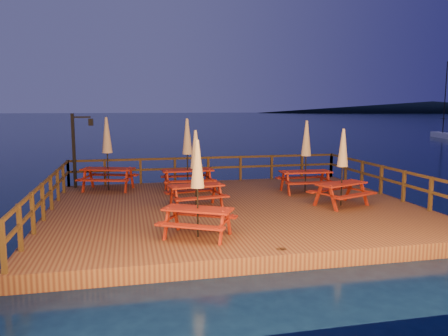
# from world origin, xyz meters

# --- Properties ---
(ground) EXTENTS (500.00, 500.00, 0.00)m
(ground) POSITION_xyz_m (0.00, 0.00, 0.00)
(ground) COLOR black
(ground) RESTS_ON ground
(deck) EXTENTS (12.00, 10.00, 0.40)m
(deck) POSITION_xyz_m (0.00, 0.00, 0.20)
(deck) COLOR #4E2819
(deck) RESTS_ON ground
(deck_piles) EXTENTS (11.44, 9.44, 1.40)m
(deck_piles) POSITION_xyz_m (0.00, 0.00, -0.30)
(deck_piles) COLOR #392912
(deck_piles) RESTS_ON ground
(railing) EXTENTS (11.80, 9.75, 1.10)m
(railing) POSITION_xyz_m (0.00, 1.78, 1.16)
(railing) COLOR #392912
(railing) RESTS_ON deck
(lamp_post) EXTENTS (0.85, 0.18, 3.00)m
(lamp_post) POSITION_xyz_m (-5.39, 4.55, 2.20)
(lamp_post) COLOR black
(lamp_post) RESTS_ON deck
(headland_right) EXTENTS (230.40, 86.40, 7.00)m
(headland_right) POSITION_xyz_m (185.00, 230.00, 3.50)
(headland_right) COLOR black
(headland_right) RESTS_ON ground
(sailboat) EXTENTS (2.72, 6.12, 9.03)m
(sailboat) POSITION_xyz_m (32.94, 30.66, 0.30)
(sailboat) COLOR white
(sailboat) RESTS_ON ground
(picnic_table_0) EXTENTS (2.00, 1.66, 2.81)m
(picnic_table_0) POSITION_xyz_m (-1.17, 2.87, 1.86)
(picnic_table_0) COLOR maroon
(picnic_table_0) RESTS_ON deck
(picnic_table_1) EXTENTS (1.98, 1.65, 2.75)m
(picnic_table_1) POSITION_xyz_m (3.19, 1.61, 1.83)
(picnic_table_1) COLOR maroon
(picnic_table_1) RESTS_ON deck
(picnic_table_2) EXTENTS (2.19, 2.07, 2.46)m
(picnic_table_2) POSITION_xyz_m (-1.74, -3.25, 1.68)
(picnic_table_2) COLOR maroon
(picnic_table_2) RESTS_ON deck
(picnic_table_3) EXTENTS (2.40, 2.16, 2.87)m
(picnic_table_3) POSITION_xyz_m (-4.21, 3.73, 1.89)
(picnic_table_3) COLOR maroon
(picnic_table_3) RESTS_ON deck
(picnic_table_4) EXTENTS (1.98, 1.72, 2.53)m
(picnic_table_4) POSITION_xyz_m (-1.29, -0.06, 1.71)
(picnic_table_4) COLOR maroon
(picnic_table_4) RESTS_ON deck
(picnic_table_5) EXTENTS (2.20, 2.02, 2.56)m
(picnic_table_5) POSITION_xyz_m (3.47, -0.78, 1.73)
(picnic_table_5) COLOR maroon
(picnic_table_5) RESTS_ON deck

